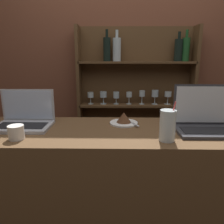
{
  "coord_description": "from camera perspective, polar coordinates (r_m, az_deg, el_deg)",
  "views": [
    {
      "loc": [
        -0.12,
        -0.93,
        1.41
      ],
      "look_at": [
        -0.14,
        0.29,
        1.1
      ],
      "focal_mm": 35.0,
      "sensor_mm": 36.0,
      "label": 1
    }
  ],
  "objects": [
    {
      "name": "water_glass",
      "position": [
        1.12,
        14.32,
        -3.44
      ],
      "size": [
        0.08,
        0.08,
        0.2
      ],
      "color": "silver",
      "rests_on": "bar_counter"
    },
    {
      "name": "cake_plate",
      "position": [
        1.37,
        3.12,
        -1.96
      ],
      "size": [
        0.18,
        0.18,
        0.07
      ],
      "color": "white",
      "rests_on": "bar_counter"
    },
    {
      "name": "bar_counter",
      "position": [
        1.51,
        5.7,
        -22.98
      ],
      "size": [
        1.95,
        0.54,
        1.0
      ],
      "color": "brown",
      "rests_on": "ground_plane"
    },
    {
      "name": "laptop_far",
      "position": [
        1.35,
        23.24,
        -2.09
      ],
      "size": [
        0.34,
        0.23,
        0.26
      ],
      "color": "#333338",
      "rests_on": "bar_counter"
    },
    {
      "name": "coffee_cup",
      "position": [
        1.22,
        -23.76,
        -4.88
      ],
      "size": [
        0.08,
        0.08,
        0.07
      ],
      "color": "silver",
      "rests_on": "bar_counter"
    },
    {
      "name": "back_shelf",
      "position": [
        2.27,
        6.19,
        1.56
      ],
      "size": [
        1.16,
        0.18,
        1.7
      ],
      "color": "brown",
      "rests_on": "ground_plane"
    },
    {
      "name": "laptop_near",
      "position": [
        1.42,
        -21.92,
        -1.65
      ],
      "size": [
        0.33,
        0.23,
        0.22
      ],
      "color": "#ADADB2",
      "rests_on": "bar_counter"
    },
    {
      "name": "back_wall",
      "position": [
        2.3,
        4.05,
        12.68
      ],
      "size": [
        7.0,
        0.06,
        2.7
      ],
      "color": "brown",
      "rests_on": "ground_plane"
    }
  ]
}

